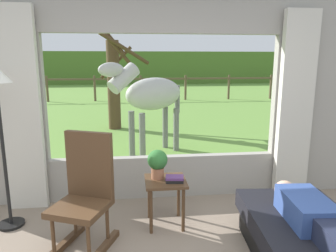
{
  "coord_description": "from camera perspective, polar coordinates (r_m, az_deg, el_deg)",
  "views": [
    {
      "loc": [
        -0.4,
        -1.71,
        1.79
      ],
      "look_at": [
        0.0,
        1.8,
        1.05
      ],
      "focal_mm": 33.88,
      "sensor_mm": 36.0,
      "label": 1
    }
  ],
  "objects": [
    {
      "name": "rocking_chair",
      "position": [
        3.19,
        -14.69,
        -11.56
      ],
      "size": [
        0.69,
        0.8,
        1.12
      ],
      "rotation": [
        0.0,
        0.0,
        -0.39
      ],
      "color": "#4C331E",
      "rests_on": "ground_plane"
    },
    {
      "name": "pasture_tree",
      "position": [
        8.26,
        -9.63,
        8.09
      ],
      "size": [
        1.34,
        1.41,
        2.76
      ],
      "color": "#4C3823",
      "rests_on": "outdoor_pasture_lawn"
    },
    {
      "name": "reclining_person",
      "position": [
        2.92,
        25.56,
        -15.16
      ],
      "size": [
        0.39,
        1.44,
        0.22
      ],
      "rotation": [
        0.0,
        0.0,
        -0.08
      ],
      "color": "#334C8C",
      "rests_on": "recliner_sofa"
    },
    {
      "name": "book_stack",
      "position": [
        3.41,
        1.19,
        -9.49
      ],
      "size": [
        0.21,
        0.17,
        0.06
      ],
      "color": "black",
      "rests_on": "side_table"
    },
    {
      "name": "horse",
      "position": [
        5.89,
        -3.12,
        5.62
      ],
      "size": [
        1.66,
        1.35,
        1.73
      ],
      "rotation": [
        0.0,
        0.0,
        2.2
      ],
      "color": "#B2B2AD",
      "rests_on": "outdoor_pasture_lawn"
    },
    {
      "name": "side_table",
      "position": [
        3.5,
        -0.46,
        -11.09
      ],
      "size": [
        0.44,
        0.44,
        0.52
      ],
      "color": "#4C331E",
      "rests_on": "ground_plane"
    },
    {
      "name": "recliner_sofa",
      "position": [
        3.1,
        24.52,
        -19.82
      ],
      "size": [
        1.04,
        1.77,
        0.42
      ],
      "rotation": [
        0.0,
        0.0,
        -0.08
      ],
      "color": "black",
      "rests_on": "ground_plane"
    },
    {
      "name": "curtain_panel_right",
      "position": [
        4.4,
        21.94,
        3.27
      ],
      "size": [
        0.44,
        0.1,
        2.4
      ],
      "primitive_type": "cube",
      "color": "beige",
      "rests_on": "ground_plane"
    },
    {
      "name": "pasture_fence_line",
      "position": [
        14.13,
        -4.92,
        7.53
      ],
      "size": [
        16.1,
        0.1,
        1.1
      ],
      "color": "brown",
      "rests_on": "outdoor_pasture_lawn"
    },
    {
      "name": "back_wall_with_window",
      "position": [
        4.03,
        -0.75,
        4.11
      ],
      "size": [
        5.2,
        0.12,
        2.55
      ],
      "color": "#9E998E",
      "rests_on": "ground_plane"
    },
    {
      "name": "potted_plant",
      "position": [
        3.45,
        -1.9,
        -6.52
      ],
      "size": [
        0.22,
        0.22,
        0.32
      ],
      "color": "#9E6042",
      "rests_on": "side_table"
    },
    {
      "name": "curtain_panel_left",
      "position": [
        4.08,
        -24.86,
        2.42
      ],
      "size": [
        0.44,
        0.1,
        2.4
      ],
      "primitive_type": "cube",
      "color": "beige",
      "rests_on": "ground_plane"
    },
    {
      "name": "distant_hill_ridge",
      "position": [
        24.72,
        -5.69,
        10.39
      ],
      "size": [
        36.0,
        2.0,
        2.4
      ],
      "primitive_type": "cube",
      "color": "#4D702B",
      "rests_on": "ground_plane"
    },
    {
      "name": "outdoor_pasture_lawn",
      "position": [
        14.98,
        -4.96,
        4.95
      ],
      "size": [
        36.0,
        21.68,
        0.02
      ],
      "primitive_type": "cube",
      "color": "olive",
      "rests_on": "ground_plane"
    }
  ]
}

